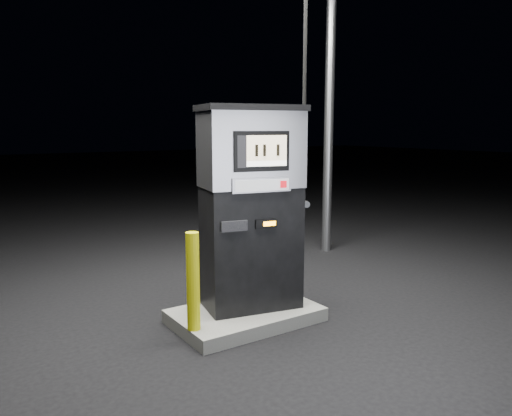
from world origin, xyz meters
TOP-DOWN VIEW (x-y plane):
  - ground at (0.00, 0.00)m, footprint 80.00×80.00m
  - pump_island at (0.00, 0.00)m, footprint 1.60×1.00m
  - fuel_dispenser at (0.12, 0.06)m, footprint 1.31×0.89m
  - bollard_left at (-0.74, -0.19)m, footprint 0.17×0.17m
  - bollard_right at (0.55, -0.12)m, footprint 0.14×0.14m

SIDE VIEW (x-z plane):
  - ground at x=0.00m, z-range 0.00..0.00m
  - pump_island at x=0.00m, z-range 0.00..0.15m
  - bollard_right at x=0.55m, z-range 0.15..1.02m
  - bollard_left at x=-0.74m, z-range 0.15..1.16m
  - fuel_dispenser at x=0.12m, z-range -1.04..3.66m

